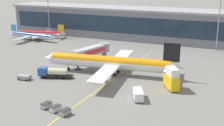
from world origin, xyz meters
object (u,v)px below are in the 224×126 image
Objects in this scene: fuel_tanker at (53,72)px; baggage_cart_2 at (65,112)px; lavatory_truck at (138,94)px; main_airliner at (110,62)px; baggage_cart_1 at (56,109)px; baggage_cart_0 at (46,105)px; commuter_jet_near at (32,35)px; catering_lift at (172,79)px; pushback_tug at (25,77)px; commuter_jet_far at (41,33)px.

fuel_tanker is 27.70m from baggage_cart_2.
baggage_cart_2 is at bearing -128.09° from lavatory_truck.
main_airliner is 22.16m from lavatory_truck.
fuel_tanker is at bearing 125.10° from baggage_cart_1.
main_airliner is 32.13m from baggage_cart_2.
baggage_cart_0 is 3.20m from baggage_cart_1.
commuter_jet_near is at bearing 132.43° from baggage_cart_2.
catering_lift is 0.24× the size of commuter_jet_near.
pushback_tug is 0.14× the size of commuter_jet_near.
lavatory_truck is at bearing -38.41° from commuter_jet_far.
main_airliner reaches higher than pushback_tug.
baggage_cart_0 is at bearing -96.70° from main_airliner.
baggage_cart_2 is 0.10× the size of commuter_jet_near.
lavatory_truck is 12.63m from catering_lift.
commuter_jet_near is at bearing 125.54° from pushback_tug.
pushback_tug is at bearing 146.61° from baggage_cart_2.
baggage_cart_1 is (-0.45, -31.12, -3.20)m from main_airliner.
commuter_jet_far is (-56.16, 71.79, 1.58)m from baggage_cart_1.
fuel_tanker is at bearing 35.17° from pushback_tug.
catering_lift is (36.21, 5.23, 1.32)m from fuel_tanker.
lavatory_truck is 2.12× the size of baggage_cart_1.
commuter_jet_near reaches higher than baggage_cart_2.
commuter_jet_near reaches higher than baggage_cart_0.
fuel_tanker is at bearing -46.25° from commuter_jet_near.
commuter_jet_near is at bearing 129.96° from baggage_cart_0.
main_airliner reaches higher than catering_lift.
commuter_jet_near is (-56.89, 64.92, 1.56)m from baggage_cart_1.
commuter_jet_near reaches higher than pushback_tug.
lavatory_truck is at bearing 37.55° from baggage_cart_0.
commuter_jet_far is at bearing 83.94° from commuter_jet_near.
commuter_jet_far is at bearing 141.59° from lavatory_truck.
baggage_cart_2 is 88.96m from commuter_jet_near.
commuter_jet_far is 6.91m from commuter_jet_near.
fuel_tanker is 3.77× the size of baggage_cart_0.
baggage_cart_1 is at bearing -13.34° from baggage_cart_0.
fuel_tanker is 8.80m from pushback_tug.
fuel_tanker is 25.23m from baggage_cart_1.
fuel_tanker is at bearing -171.78° from catering_lift.
main_airliner is 16.21× the size of baggage_cart_1.
lavatory_truck is at bearing -47.04° from main_airliner.
main_airliner is at bearing -30.51° from commuter_jet_near.
commuter_jet_far is (-71.62, 56.78, 0.94)m from lavatory_truck.
fuel_tanker is at bearing 129.49° from baggage_cart_2.
commuter_jet_near is (-53.78, 64.18, 1.56)m from baggage_cart_0.
pushback_tug is at bearing 144.25° from baggage_cart_1.
baggage_cart_1 reaches higher than pushback_tug.
commuter_jet_near is at bearing 131.23° from baggage_cart_1.
catering_lift is at bearing 13.33° from pushback_tug.
fuel_tanker is 0.38× the size of commuter_jet_near.
catering_lift is 2.41× the size of baggage_cart_0.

